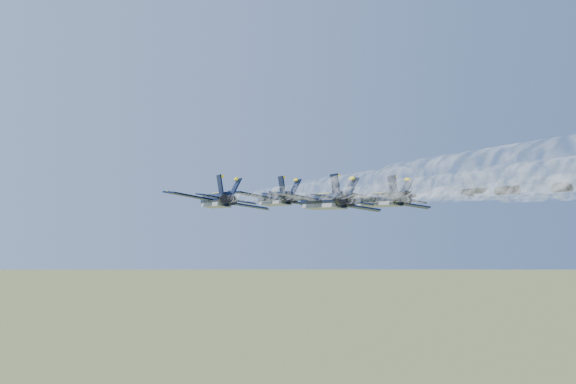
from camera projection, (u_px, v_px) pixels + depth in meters
name	position (u px, v px, depth m)	size (l,w,h in m)	color
jet_lead	(275.00, 199.00, 114.20)	(13.45, 18.00, 4.28)	black
jet_left	(216.00, 200.00, 102.12)	(13.45, 18.00, 4.28)	black
jet_right	(379.00, 200.00, 107.43)	(13.45, 18.00, 4.28)	black
jet_slot	(323.00, 201.00, 95.33)	(13.45, 18.00, 4.28)	black
smoke_trail_lead	(437.00, 208.00, 64.44)	(15.41, 66.49, 2.54)	white
smoke_trail_left	(359.00, 213.00, 52.35)	(15.41, 66.49, 2.54)	white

